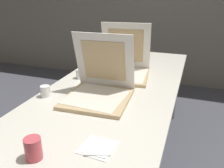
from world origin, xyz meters
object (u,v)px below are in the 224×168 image
Objects in this scene: table at (116,90)px; pizza_box_middle at (123,69)px; pizza_box_front at (99,90)px; cup_printed_front at (33,149)px; cup_white_mid at (80,74)px; cup_white_near_left at (45,91)px; napkin_pile at (98,147)px.

table is 0.22m from pizza_box_middle.
pizza_box_front is 0.62m from cup_printed_front.
table is at bearing -3.33° from cup_white_mid.
pizza_box_front is 0.45m from pizza_box_middle.
cup_printed_front is (-0.03, -0.62, -0.01)m from pizza_box_front.
pizza_box_middle is at bearing 87.31° from cup_printed_front.
cup_white_mid reaches higher than table.
pizza_box_middle is 1.07m from cup_printed_front.
cup_white_mid is (-0.27, 0.28, -0.02)m from pizza_box_front.
cup_white_near_left is 0.75× the size of cup_printed_front.
pizza_box_front is 0.35m from cup_white_near_left.
napkin_pile reaches higher than table.
pizza_box_middle is 4.63× the size of cup_printed_front.
cup_white_mid is (-0.29, -0.17, -0.02)m from pizza_box_middle.
pizza_box_front is at bearing -100.51° from pizza_box_middle.
pizza_box_front is 0.51m from napkin_pile.
cup_printed_front is 0.61× the size of napkin_pile.
cup_white_near_left is at bearing 119.96° from cup_printed_front.
table is 0.31m from cup_white_mid.
pizza_box_middle is 0.94m from napkin_pile.
cup_white_mid is (0.06, 0.37, 0.00)m from cup_white_near_left.
cup_printed_front is (0.24, -0.90, 0.01)m from cup_white_mid.
cup_white_mid is at bearing 121.71° from napkin_pile.
cup_white_near_left is (-0.36, -0.35, 0.09)m from table.
cup_white_near_left is at bearing -135.47° from table.
cup_white_mid is 0.88m from napkin_pile.
pizza_box_front is 0.39m from cup_white_mid.
pizza_box_middle is 0.34m from cup_white_mid.
table is 0.89m from cup_printed_front.
pizza_box_middle is 6.15× the size of cup_white_near_left.
pizza_box_middle reaches higher than cup_white_mid.
cup_white_mid reaches higher than napkin_pile.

